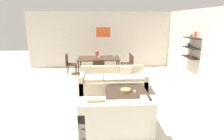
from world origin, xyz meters
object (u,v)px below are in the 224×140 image
sofa_beige (113,82)px  dining_chair_left_far (69,63)px  dining_chair_foot (99,69)px  loveseat_white (116,118)px  dining_table (99,59)px  wine_glass_right_near (114,55)px  dining_chair_right_far (128,62)px  dining_chair_right_near (129,64)px  coffee_table (127,98)px  wine_glass_foot (99,57)px  candle_jar (135,92)px  wine_glass_right_far (114,55)px  centerpiece_vase (97,54)px  decorative_bowl (126,90)px

sofa_beige → dining_chair_left_far: size_ratio=2.50×
sofa_beige → dining_chair_foot: size_ratio=2.50×
loveseat_white → dining_chair_foot: size_ratio=1.73×
dining_table → wine_glass_right_near: 0.70m
dining_chair_right_far → dining_chair_right_near: 0.46m
coffee_table → dining_chair_left_far: bearing=122.9°
loveseat_white → wine_glass_foot: size_ratio=9.06×
candle_jar → wine_glass_right_far: bearing=96.0°
sofa_beige → wine_glass_right_far: wine_glass_right_far is taller
dining_table → dining_chair_left_far: dining_chair_left_far is taller
loveseat_white → dining_chair_foot: bearing=96.7°
sofa_beige → candle_jar: sofa_beige is taller
wine_glass_right_far → dining_chair_right_far: bearing=9.4°
dining_chair_right_far → wine_glass_foot: bearing=-152.0°
dining_chair_foot → wine_glass_foot: 0.59m
dining_chair_left_far → dining_chair_right_far: same height
dining_chair_left_far → dining_chair_right_far: (2.58, 0.00, 0.00)m
sofa_beige → wine_glass_right_far: bearing=85.2°
wine_glass_right_near → wine_glass_right_far: size_ratio=1.15×
wine_glass_right_far → dining_chair_left_far: bearing=177.0°
dining_table → dining_chair_foot: size_ratio=2.01×
centerpiece_vase → decorative_bowl: bearing=-74.2°
dining_chair_left_far → wine_glass_foot: wine_glass_foot is taller
candle_jar → dining_chair_left_far: 4.05m
sofa_beige → coffee_table: (0.30, -1.13, -0.10)m
loveseat_white → dining_table: loveseat_white is taller
decorative_bowl → wine_glass_right_far: (-0.11, 3.07, 0.44)m
dining_chair_right_far → wine_glass_right_far: 0.73m
coffee_table → decorative_bowl: decorative_bowl is taller
loveseat_white → candle_jar: bearing=61.0°
dining_chair_left_far → sofa_beige: bearing=-49.5°
wine_glass_foot → wine_glass_right_far: (0.66, 0.58, -0.01)m
dining_table → dining_chair_left_far: size_ratio=2.01×
coffee_table → wine_glass_right_far: (-0.13, 3.12, 0.67)m
loveseat_white → wine_glass_right_far: bearing=86.3°
candle_jar → dining_chair_left_far: size_ratio=0.09×
loveseat_white → wine_glass_right_near: 4.14m
dining_table → dining_chair_right_far: bearing=10.2°
dining_table → dining_chair_right_far: dining_chair_right_far is taller
coffee_table → dining_chair_left_far: 3.85m
coffee_table → wine_glass_right_near: bearing=92.7°
centerpiece_vase → sofa_beige: bearing=-73.4°
loveseat_white → dining_table: (-0.38, 4.21, 0.39)m
candle_jar → dining_chair_left_far: bearing=124.5°
dining_chair_foot → dining_chair_right_near: (1.29, 0.69, 0.00)m
sofa_beige → dining_chair_right_far: bearing=69.1°
candle_jar → dining_table: dining_table is taller
wine_glass_foot → dining_chair_right_far: bearing=28.0°
sofa_beige → dining_chair_right_near: dining_chair_right_near is taller
wine_glass_right_near → dining_chair_left_far: bearing=169.6°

